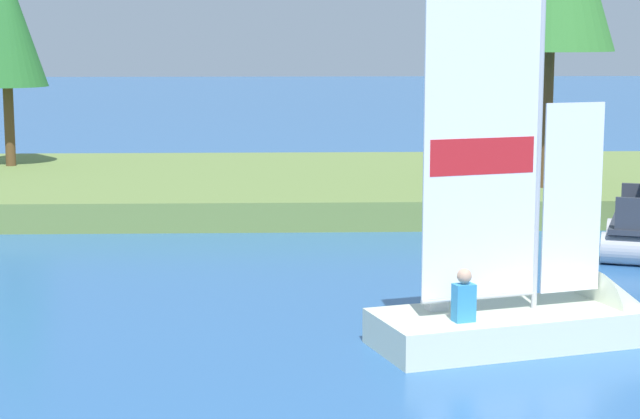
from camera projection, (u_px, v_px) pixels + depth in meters
shore_bank at (212, 186)px, 28.98m from camera, size 80.00×10.03×0.65m
shoreline_tree_midleft at (5, 23)px, 30.04m from camera, size 2.19×2.19×5.63m
sailboat at (551, 311)px, 15.72m from camera, size 4.50×2.63×5.83m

